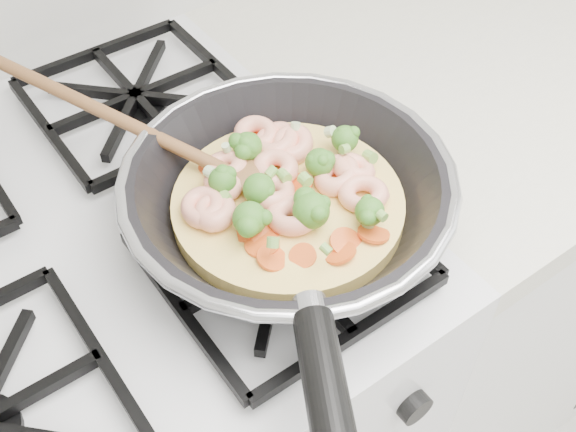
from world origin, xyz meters
TOP-DOWN VIEW (x-y plane):
  - stove at (0.00, 1.70)m, footprint 0.60×0.60m
  - counter_right at (0.80, 1.70)m, footprint 1.00×0.60m
  - skillet at (0.18, 1.58)m, footprint 0.33×0.58m

SIDE VIEW (x-z plane):
  - counter_right at x=0.80m, z-range 0.00..0.90m
  - stove at x=0.00m, z-range 0.00..0.92m
  - skillet at x=0.18m, z-range 0.91..1.01m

